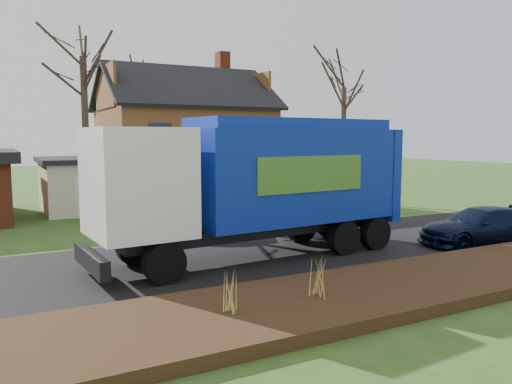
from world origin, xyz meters
name	(u,v)px	position (x,y,z in m)	size (l,w,h in m)	color
ground	(269,253)	(0.00, 0.00, 0.00)	(120.00, 120.00, 0.00)	#2C4B19
road	(269,253)	(0.00, 0.00, 0.01)	(80.00, 7.00, 0.02)	black
mulch_verge	(373,291)	(0.00, -5.30, 0.15)	(80.00, 3.50, 0.30)	black
main_house	(176,135)	(1.49, 13.91, 4.03)	(12.95, 8.95, 9.26)	beige
garbage_truck	(262,178)	(-0.47, -0.37, 2.61)	(10.76, 3.62, 4.53)	black
silver_sedan	(201,219)	(-0.95, 3.78, 0.68)	(1.44, 4.12, 1.36)	#9FA3A7
navy_wagon	(481,226)	(7.62, -2.36, 0.68)	(1.90, 4.68, 1.36)	black
tree_front_west	(82,32)	(-4.18, 10.48, 8.83)	(3.61, 3.61, 10.72)	#392B22
tree_front_east	(344,68)	(10.56, 9.73, 7.97)	(3.53, 3.53, 9.81)	#413427
tree_back	(136,63)	(1.51, 22.67, 9.33)	(3.54, 3.54, 11.20)	#3A2F23
grass_clump_west	(232,290)	(-3.84, -5.31, 0.75)	(0.34, 0.28, 0.89)	tan
grass_clump_mid	(320,276)	(-1.66, -5.38, 0.77)	(0.34, 0.28, 0.94)	tan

